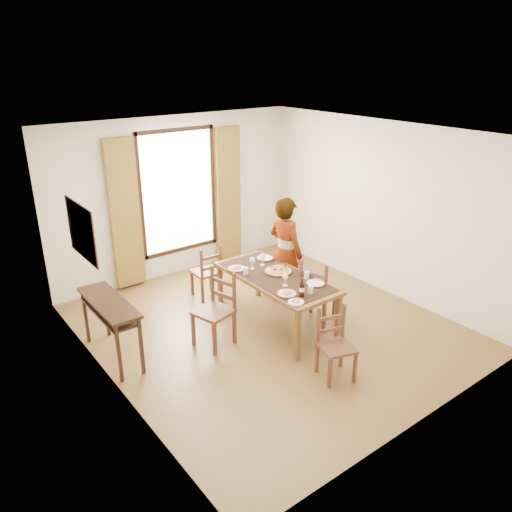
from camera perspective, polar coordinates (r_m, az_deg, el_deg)
ground at (r=7.16m, az=1.38°, el=-8.09°), size 5.00×5.00×0.00m
room_shell at (r=6.61m, az=0.78°, el=3.96°), size 4.60×5.10×2.74m
console_table at (r=6.43m, az=-16.43°, el=-5.86°), size 0.38×1.20×0.80m
dining_table at (r=6.92m, az=2.27°, el=-2.80°), size 0.84×1.87×0.76m
chair_west at (r=6.59m, az=-4.68°, el=-6.32°), size 0.55×0.55×1.01m
chair_north at (r=7.85m, az=-5.60°, el=-1.96°), size 0.41×0.41×0.89m
chair_south at (r=6.04m, az=9.07°, el=-10.17°), size 0.48×0.48×0.87m
chair_east at (r=7.12m, az=6.99°, el=-4.26°), size 0.57×0.57×0.99m
man at (r=7.45m, az=3.39°, el=0.39°), size 0.70×0.53×1.70m
plate_sw at (r=6.38m, az=3.54°, el=-4.18°), size 0.27×0.27×0.05m
plate_se at (r=6.69m, az=6.82°, el=-2.98°), size 0.27×0.27×0.05m
plate_nw at (r=7.09m, az=-2.25°, el=-1.32°), size 0.27×0.27×0.05m
plate_ne at (r=7.45m, az=1.03°, el=-0.13°), size 0.27×0.27×0.05m
pasta_platter at (r=7.00m, az=2.58°, el=-1.47°), size 0.40×0.40×0.10m
caprese_plate at (r=6.18m, az=4.58°, el=-5.18°), size 0.20×0.20×0.04m
wine_glass_a at (r=6.58m, az=3.35°, el=-2.69°), size 0.08×0.08×0.18m
wine_glass_b at (r=7.20m, az=0.74°, el=-0.39°), size 0.08×0.08×0.18m
wine_glass_c at (r=7.08m, az=-0.42°, el=-0.79°), size 0.08×0.08×0.18m
tumbler_a at (r=6.83m, az=5.82°, el=-2.18°), size 0.07×0.07×0.10m
tumbler_b at (r=6.92m, az=-1.19°, el=-1.71°), size 0.07×0.07×0.10m
tumbler_c at (r=6.43m, az=6.28°, el=-3.83°), size 0.07×0.07×0.10m
wine_bottle at (r=6.30m, az=5.27°, el=-3.61°), size 0.07×0.07×0.25m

